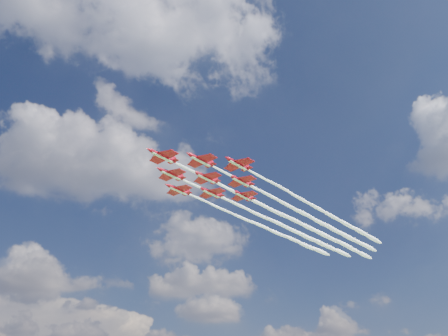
% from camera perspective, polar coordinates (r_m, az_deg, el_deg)
% --- Properties ---
extents(jet_lead, '(81.09, 60.65, 2.89)m').
position_cam_1_polar(jet_lead, '(162.29, 4.36, -4.50)').
color(jet_lead, '#A8091A').
extents(jet_row2_port, '(81.09, 60.65, 2.89)m').
position_cam_1_polar(jet_row2_port, '(165.75, 8.26, -4.81)').
color(jet_row2_port, '#A8091A').
extents(jet_row2_starb, '(81.09, 60.65, 2.89)m').
position_cam_1_polar(jet_row2_starb, '(173.04, 4.53, -6.08)').
color(jet_row2_starb, '#A8091A').
extents(jet_row3_port, '(81.09, 60.65, 2.89)m').
position_cam_1_polar(jet_row3_port, '(169.95, 12.00, -5.08)').
color(jet_row3_port, '#A8091A').
extents(jet_row3_centre, '(81.09, 60.65, 2.89)m').
position_cam_1_polar(jet_row3_centre, '(176.54, 8.21, -6.33)').
color(jet_row3_centre, '#A8091A').
extents(jet_row3_starb, '(81.09, 60.65, 2.89)m').
position_cam_1_polar(jet_row3_starb, '(183.91, 4.68, -7.46)').
color(jet_row3_starb, '#A8091A').
extents(jet_row4_port, '(81.09, 60.65, 2.89)m').
position_cam_1_polar(jet_row4_port, '(180.72, 11.73, -6.56)').
color(jet_row4_port, '#A8091A').
extents(jet_row4_starb, '(81.09, 60.65, 2.89)m').
position_cam_1_polar(jet_row4_starb, '(187.43, 8.15, -7.68)').
color(jet_row4_starb, '#A8091A').
extents(jet_tail, '(81.09, 60.65, 2.89)m').
position_cam_1_polar(jet_tail, '(191.60, 11.49, -7.86)').
color(jet_tail, '#A8091A').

